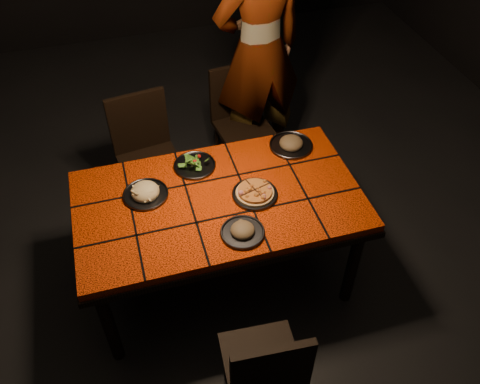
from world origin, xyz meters
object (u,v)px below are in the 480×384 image
object	(u,v)px
chair_far_right	(239,115)
dining_table	(219,207)
diner	(259,51)
plate_pasta	(145,193)
chair_near	(266,369)
chair_far_left	(146,148)
plate_pizza	(255,193)

from	to	relation	value
chair_far_right	dining_table	bearing A→B (deg)	-119.16
diner	plate_pasta	world-z (taller)	diner
chair_near	chair_far_left	bearing A→B (deg)	-75.98
diner	dining_table	bearing A→B (deg)	52.07
dining_table	plate_pasta	xyz separation A→B (m)	(-0.39, 0.13, 0.10)
dining_table	chair_far_right	size ratio (longest dim) A/B	1.88
chair_near	chair_far_left	size ratio (longest dim) A/B	0.92
dining_table	chair_far_right	distance (m)	1.16
chair_near	plate_pizza	xyz separation A→B (m)	(0.21, 0.87, 0.29)
dining_table	chair_far_left	bearing A→B (deg)	110.54
chair_near	diner	xyz separation A→B (m)	(0.61, 2.06, 0.48)
chair_near	plate_pizza	distance (m)	0.94
chair_near	dining_table	bearing A→B (deg)	-86.48
chair_far_left	diner	world-z (taller)	diner
chair_near	diner	world-z (taller)	diner
chair_far_left	chair_far_right	bearing A→B (deg)	8.38
chair_far_left	plate_pasta	distance (m)	0.76
chair_far_right	chair_far_left	bearing A→B (deg)	-170.42
chair_far_left	plate_pizza	world-z (taller)	chair_far_left
chair_far_left	chair_far_right	distance (m)	0.78
plate_pizza	chair_far_right	bearing A→B (deg)	78.29
chair_near	chair_far_right	size ratio (longest dim) A/B	0.96
chair_far_left	chair_far_right	size ratio (longest dim) A/B	1.04
dining_table	plate_pasta	size ratio (longest dim) A/B	6.29
chair_near	diner	distance (m)	2.20
chair_far_left	chair_near	bearing A→B (deg)	-88.40
chair_near	diner	size ratio (longest dim) A/B	0.43
plate_pasta	chair_far_left	bearing A→B (deg)	83.93
chair_far_left	diner	xyz separation A→B (m)	(0.91, 0.31, 0.44)
plate_pasta	diner	bearing A→B (deg)	45.83
chair_far_left	plate_pasta	size ratio (longest dim) A/B	3.48
chair_near	plate_pizza	bearing A→B (deg)	-99.59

